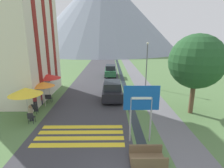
{
  "coord_description": "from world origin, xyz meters",
  "views": [
    {
      "loc": [
        -0.61,
        -5.6,
        5.93
      ],
      "look_at": [
        -0.44,
        10.0,
        1.78
      ],
      "focal_mm": 28.0,
      "sensor_mm": 36.0,
      "label": 1
    }
  ],
  "objects_px": {
    "person_standing_terrace": "(35,100)",
    "hotel_building": "(18,28)",
    "person_seated_near": "(31,112)",
    "cafe_chair_far_right": "(47,98)",
    "cafe_chair_nearest": "(31,117)",
    "parked_car_near": "(112,90)",
    "cafe_chair_far_left": "(49,98)",
    "parked_car_far": "(110,71)",
    "cafe_umbrella_middle_orange": "(43,84)",
    "road_sign": "(141,104)",
    "footbridge": "(147,159)",
    "cafe_umbrella_rear_red": "(48,76)",
    "streetlamp": "(147,61)",
    "cafe_umbrella_front_yellow": "(25,91)",
    "tree_by_path": "(196,62)",
    "cafe_chair_near_right": "(34,108)",
    "person_seated_far": "(40,98)"
  },
  "relations": [
    {
      "from": "footbridge",
      "to": "person_standing_terrace",
      "type": "relative_size",
      "value": 0.97
    },
    {
      "from": "tree_by_path",
      "to": "cafe_chair_far_left",
      "type": "bearing_deg",
      "value": 169.41
    },
    {
      "from": "parked_car_far",
      "to": "cafe_umbrella_rear_red",
      "type": "height_order",
      "value": "cafe_umbrella_rear_red"
    },
    {
      "from": "footbridge",
      "to": "cafe_umbrella_rear_red",
      "type": "height_order",
      "value": "cafe_umbrella_rear_red"
    },
    {
      "from": "road_sign",
      "to": "cafe_chair_near_right",
      "type": "bearing_deg",
      "value": 153.4
    },
    {
      "from": "parked_car_near",
      "to": "cafe_chair_far_right",
      "type": "height_order",
      "value": "parked_car_near"
    },
    {
      "from": "footbridge",
      "to": "cafe_umbrella_rear_red",
      "type": "distance_m",
      "value": 12.53
    },
    {
      "from": "hotel_building",
      "to": "cafe_umbrella_middle_orange",
      "type": "bearing_deg",
      "value": -44.84
    },
    {
      "from": "cafe_chair_far_right",
      "to": "person_seated_far",
      "type": "relative_size",
      "value": 0.68
    },
    {
      "from": "cafe_umbrella_front_yellow",
      "to": "person_seated_far",
      "type": "xyz_separation_m",
      "value": [
        -0.25,
        3.02,
        -1.54
      ]
    },
    {
      "from": "parked_car_far",
      "to": "tree_by_path",
      "type": "distance_m",
      "value": 15.73
    },
    {
      "from": "parked_car_far",
      "to": "cafe_chair_near_right",
      "type": "height_order",
      "value": "parked_car_far"
    },
    {
      "from": "road_sign",
      "to": "cafe_chair_near_right",
      "type": "height_order",
      "value": "road_sign"
    },
    {
      "from": "cafe_chair_far_left",
      "to": "cafe_umbrella_rear_red",
      "type": "xyz_separation_m",
      "value": [
        -0.43,
        1.34,
        1.76
      ]
    },
    {
      "from": "road_sign",
      "to": "cafe_umbrella_middle_orange",
      "type": "distance_m",
      "value": 9.31
    },
    {
      "from": "footbridge",
      "to": "parked_car_near",
      "type": "relative_size",
      "value": 0.39
    },
    {
      "from": "cafe_umbrella_front_yellow",
      "to": "cafe_umbrella_middle_orange",
      "type": "xyz_separation_m",
      "value": [
        0.29,
        2.61,
        -0.17
      ]
    },
    {
      "from": "person_seated_near",
      "to": "person_standing_terrace",
      "type": "relative_size",
      "value": 0.7
    },
    {
      "from": "road_sign",
      "to": "tree_by_path",
      "type": "xyz_separation_m",
      "value": [
        4.81,
        4.02,
        1.84
      ]
    },
    {
      "from": "cafe_chair_far_right",
      "to": "person_standing_terrace",
      "type": "distance_m",
      "value": 2.0
    },
    {
      "from": "cafe_umbrella_rear_red",
      "to": "hotel_building",
      "type": "bearing_deg",
      "value": 162.72
    },
    {
      "from": "person_seated_far",
      "to": "parked_car_far",
      "type": "bearing_deg",
      "value": 62.16
    },
    {
      "from": "parked_car_near",
      "to": "cafe_umbrella_middle_orange",
      "type": "bearing_deg",
      "value": -162.09
    },
    {
      "from": "cafe_chair_near_right",
      "to": "person_seated_far",
      "type": "distance_m",
      "value": 2.02
    },
    {
      "from": "cafe_chair_far_left",
      "to": "tree_by_path",
      "type": "bearing_deg",
      "value": -19.22
    },
    {
      "from": "cafe_chair_near_right",
      "to": "tree_by_path",
      "type": "relative_size",
      "value": 0.14
    },
    {
      "from": "cafe_umbrella_rear_red",
      "to": "footbridge",
      "type": "bearing_deg",
      "value": -50.22
    },
    {
      "from": "road_sign",
      "to": "streetlamp",
      "type": "height_order",
      "value": "streetlamp"
    },
    {
      "from": "footbridge",
      "to": "tree_by_path",
      "type": "bearing_deg",
      "value": 51.1
    },
    {
      "from": "cafe_umbrella_front_yellow",
      "to": "person_seated_near",
      "type": "height_order",
      "value": "cafe_umbrella_front_yellow"
    },
    {
      "from": "road_sign",
      "to": "footbridge",
      "type": "bearing_deg",
      "value": -87.77
    },
    {
      "from": "hotel_building",
      "to": "cafe_chair_near_right",
      "type": "relative_size",
      "value": 15.07
    },
    {
      "from": "hotel_building",
      "to": "person_standing_terrace",
      "type": "height_order",
      "value": "hotel_building"
    },
    {
      "from": "cafe_chair_far_right",
      "to": "cafe_chair_nearest",
      "type": "height_order",
      "value": "same"
    },
    {
      "from": "cafe_chair_near_right",
      "to": "person_seated_far",
      "type": "bearing_deg",
      "value": 104.34
    },
    {
      "from": "cafe_chair_far_left",
      "to": "cafe_chair_nearest",
      "type": "bearing_deg",
      "value": -97.67
    },
    {
      "from": "parked_car_near",
      "to": "cafe_umbrella_rear_red",
      "type": "xyz_separation_m",
      "value": [
        -6.31,
        0.22,
        1.36
      ]
    },
    {
      "from": "parked_car_far",
      "to": "cafe_umbrella_rear_red",
      "type": "bearing_deg",
      "value": -120.8
    },
    {
      "from": "person_standing_terrace",
      "to": "cafe_chair_near_right",
      "type": "bearing_deg",
      "value": -77.2
    },
    {
      "from": "cafe_chair_far_right",
      "to": "streetlamp",
      "type": "xyz_separation_m",
      "value": [
        10.3,
        5.41,
        2.7
      ]
    },
    {
      "from": "road_sign",
      "to": "cafe_umbrella_middle_orange",
      "type": "relative_size",
      "value": 1.51
    },
    {
      "from": "parked_car_far",
      "to": "cafe_chair_near_right",
      "type": "bearing_deg",
      "value": -113.46
    },
    {
      "from": "parked_car_near",
      "to": "road_sign",
      "type": "bearing_deg",
      "value": -78.38
    },
    {
      "from": "parked_car_near",
      "to": "cafe_chair_far_left",
      "type": "relative_size",
      "value": 5.16
    },
    {
      "from": "hotel_building",
      "to": "person_seated_far",
      "type": "relative_size",
      "value": 10.24
    },
    {
      "from": "cafe_umbrella_middle_orange",
      "to": "cafe_chair_near_right",
      "type": "bearing_deg",
      "value": -99.8
    },
    {
      "from": "person_standing_terrace",
      "to": "person_seated_far",
      "type": "distance_m",
      "value": 1.54
    },
    {
      "from": "person_standing_terrace",
      "to": "hotel_building",
      "type": "bearing_deg",
      "value": 122.7
    },
    {
      "from": "cafe_chair_far_right",
      "to": "person_seated_far",
      "type": "distance_m",
      "value": 0.63
    },
    {
      "from": "parked_car_far",
      "to": "person_seated_near",
      "type": "xyz_separation_m",
      "value": [
        -5.85,
        -15.27,
        -0.23
      ]
    }
  ]
}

